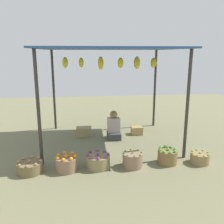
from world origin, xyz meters
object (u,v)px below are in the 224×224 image
object	(u,v)px
basket_green_chilies	(133,160)
vendor_person	(114,128)
basket_purple_onions	(98,161)
basket_green_apples	(167,156)
basket_oranges	(66,163)
basket_potatoes	(30,167)
wooden_crate_stacked_rear	(137,130)
basket_limes	(200,158)
wooden_crate_near_vendor	(84,131)

from	to	relation	value
basket_green_chilies	vendor_person	bearing A→B (deg)	95.97
basket_purple_onions	basket_green_chilies	world-z (taller)	basket_green_chilies
basket_purple_onions	basket_green_chilies	distance (m)	0.72
basket_green_apples	basket_oranges	bearing A→B (deg)	-177.38
basket_potatoes	basket_green_apples	distance (m)	2.84
basket_green_apples	wooden_crate_stacked_rear	size ratio (longest dim) A/B	1.30
basket_oranges	basket_purple_onions	distance (m)	0.64
basket_green_apples	basket_potatoes	bearing A→B (deg)	-177.86
wooden_crate_stacked_rear	basket_purple_onions	bearing A→B (deg)	-121.88
basket_green_chilies	basket_green_apples	size ratio (longest dim) A/B	0.99
basket_limes	wooden_crate_stacked_rear	xyz separation A→B (m)	(-0.95, 2.04, -0.00)
vendor_person	wooden_crate_stacked_rear	size ratio (longest dim) A/B	2.43
basket_purple_onions	wooden_crate_near_vendor	size ratio (longest dim) A/B	1.17
basket_potatoes	basket_green_chilies	bearing A→B (deg)	0.75
vendor_person	basket_limes	bearing A→B (deg)	-46.87
wooden_crate_near_vendor	basket_potatoes	bearing A→B (deg)	-116.17
basket_purple_onions	basket_green_apples	world-z (taller)	basket_green_apples
vendor_person	basket_purple_onions	xyz separation A→B (m)	(-0.53, -1.72, -0.16)
vendor_person	basket_green_chilies	world-z (taller)	vendor_person
vendor_person	basket_potatoes	world-z (taller)	vendor_person
basket_potatoes	basket_green_apples	size ratio (longest dim) A/B	1.21
vendor_person	basket_oranges	xyz separation A→B (m)	(-1.17, -1.80, -0.15)
basket_potatoes	wooden_crate_stacked_rear	xyz separation A→B (m)	(2.59, 2.07, -0.00)
basket_oranges	wooden_crate_near_vendor	size ratio (longest dim) A/B	1.02
basket_potatoes	basket_purple_onions	size ratio (longest dim) A/B	1.00
wooden_crate_near_vendor	wooden_crate_stacked_rear	xyz separation A→B (m)	(1.53, -0.08, -0.00)
basket_purple_onions	basket_limes	distance (m)	2.19
basket_potatoes	basket_green_apples	world-z (taller)	basket_green_apples
vendor_person	wooden_crate_near_vendor	bearing A→B (deg)	157.46
basket_potatoes	basket_green_chilies	world-z (taller)	basket_green_chilies
wooden_crate_stacked_rear	wooden_crate_near_vendor	bearing A→B (deg)	177.18
basket_green_chilies	wooden_crate_near_vendor	bearing A→B (deg)	115.51
basket_limes	wooden_crate_stacked_rear	world-z (taller)	basket_limes
basket_purple_onions	basket_limes	bearing A→B (deg)	-1.15
basket_oranges	wooden_crate_near_vendor	distance (m)	2.17
wooden_crate_near_vendor	wooden_crate_stacked_rear	bearing A→B (deg)	-2.82
basket_green_chilies	wooden_crate_stacked_rear	distance (m)	2.11
basket_potatoes	basket_green_chilies	xyz separation A→B (m)	(2.07, 0.03, 0.04)
basket_potatoes	basket_purple_onions	xyz separation A→B (m)	(1.35, 0.08, 0.02)
vendor_person	wooden_crate_stacked_rear	bearing A→B (deg)	20.72
basket_oranges	wooden_crate_near_vendor	bearing A→B (deg)	80.92
basket_green_apples	wooden_crate_near_vendor	distance (m)	2.71
basket_oranges	basket_green_chilies	xyz separation A→B (m)	(1.36, 0.02, -0.00)
basket_oranges	basket_purple_onions	world-z (taller)	basket_oranges
vendor_person	basket_potatoes	xyz separation A→B (m)	(-1.88, -1.81, -0.19)
basket_green_chilies	wooden_crate_stacked_rear	size ratio (longest dim) A/B	1.29
basket_green_apples	vendor_person	bearing A→B (deg)	119.42
basket_potatoes	vendor_person	bearing A→B (deg)	43.81
wooden_crate_near_vendor	basket_green_apples	bearing A→B (deg)	-48.85
basket_purple_onions	basket_limes	size ratio (longest dim) A/B	1.26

